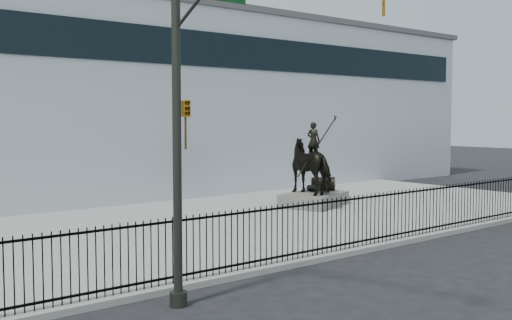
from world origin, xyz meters
TOP-DOWN VIEW (x-y plane):
  - ground at (0.00, 0.00)m, footprint 120.00×120.00m
  - plaza at (0.00, 7.00)m, footprint 30.00×12.00m
  - building at (0.00, 20.00)m, footprint 44.00×14.00m
  - picket_fence at (0.00, 1.25)m, footprint 22.10×0.10m
  - statue_plinth at (4.26, 7.83)m, footprint 3.41×2.88m
  - equestrian_statue at (4.31, 7.85)m, footprint 3.48×2.83m
  - traffic_signal_left at (-6.75, -0.62)m, footprint 1.52×4.84m

SIDE VIEW (x-z plane):
  - ground at x=0.00m, z-range 0.00..0.00m
  - plaza at x=0.00m, z-range 0.00..0.15m
  - statue_plinth at x=4.26m, z-range 0.15..0.69m
  - picket_fence at x=0.00m, z-range 0.15..1.65m
  - equestrian_statue at x=4.31m, z-range 0.26..3.40m
  - traffic_signal_left at x=-6.75m, z-range 0.53..7.53m
  - building at x=0.00m, z-range 0.00..9.00m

